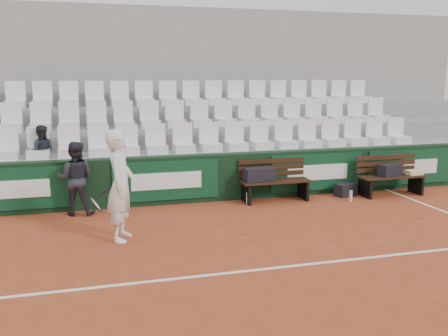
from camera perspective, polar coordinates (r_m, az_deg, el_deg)
ground at (r=6.94m, az=0.29°, el=-11.96°), size 80.00×80.00×0.00m
court_baseline at (r=6.94m, az=0.29°, el=-11.93°), size 18.00×0.06×0.01m
back_barrier at (r=10.54m, az=-5.28°, el=-1.29°), size 18.00×0.34×1.00m
grandstand_tier_front at (r=11.15m, az=-6.22°, el=-0.66°), size 18.00×0.95×1.00m
grandstand_tier_mid at (r=12.03m, az=-6.98°, el=1.24°), size 18.00×0.95×1.45m
grandstand_tier_back at (r=12.93m, az=-7.64°, el=2.88°), size 18.00×0.95×1.90m
grandstand_rear_wall at (r=13.44m, az=-8.15°, el=8.51°), size 18.00×0.30×4.40m
seat_row_front at (r=10.84m, az=-6.15°, el=3.39°), size 11.90×0.44×0.63m
seat_row_mid at (r=11.73m, az=-6.96°, el=6.12°), size 11.90×0.44×0.63m
seat_row_back at (r=12.65m, az=-7.67°, el=8.47°), size 11.90×0.44×0.63m
bench_left at (r=10.74m, az=5.86°, el=-2.58°), size 1.50×0.56×0.45m
bench_right at (r=11.80m, az=18.54°, el=-1.89°), size 1.50×0.56×0.45m
sports_bag_left at (r=10.56m, az=4.05°, el=-0.75°), size 0.68×0.34×0.28m
sports_bag_right at (r=11.71m, az=18.45°, el=-0.21°), size 0.60×0.40×0.26m
towel at (r=12.04m, az=20.87°, el=-0.46°), size 0.37×0.28×0.10m
sports_bag_ground at (r=11.46m, az=13.70°, el=-2.43°), size 0.53×0.41×0.28m
water_bottle_near at (r=10.44m, az=2.74°, el=-3.48°), size 0.07×0.07×0.25m
water_bottle_far at (r=11.00m, az=14.29°, el=-3.11°), size 0.07×0.07×0.24m
tennis_player at (r=8.22m, az=-11.75°, el=-1.98°), size 0.80×0.76×1.81m
ball_kid at (r=9.95m, az=-16.61°, el=-1.15°), size 0.79×0.67×1.43m
spectator_c at (r=10.76m, az=-20.28°, el=4.05°), size 0.55×0.43×1.12m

